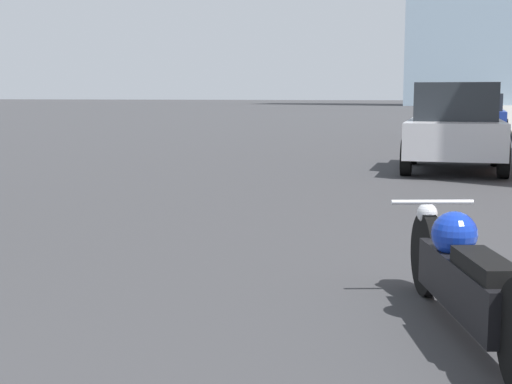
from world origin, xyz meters
The scene contains 3 objects.
motorcycle centered at (3.59, 4.70, 0.39)m, with size 1.08×2.48×0.77m.
parked_car_silver centered at (2.97, 15.15, 0.88)m, with size 2.14×3.91×1.79m.
parked_car_blue centered at (3.27, 27.76, 0.81)m, with size 1.86×4.15×1.59m.
Camera 1 is at (3.73, 0.03, 1.55)m, focal length 50.00 mm.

